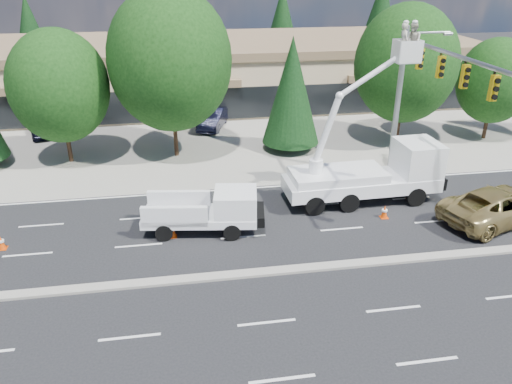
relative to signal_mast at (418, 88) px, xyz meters
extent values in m
plane|color=black|center=(-10.03, -7.04, -6.06)|extent=(140.00, 140.00, 0.00)
cube|color=gray|center=(-10.03, 12.96, -6.05)|extent=(140.00, 22.00, 0.01)
cube|color=gray|center=(-10.03, -7.04, -6.00)|extent=(120.00, 0.55, 0.12)
cube|color=tan|center=(-10.03, 22.96, -3.56)|extent=(50.00, 15.00, 5.00)
cube|color=brown|center=(-10.03, 22.96, -0.91)|extent=(50.40, 15.40, 0.70)
cube|color=black|center=(-10.03, 15.41, -4.56)|extent=(48.00, 0.12, 2.60)
cylinder|color=#332114|center=(-20.03, 7.96, -4.66)|extent=(0.28, 0.28, 2.80)
ellipsoid|color=black|center=(-20.03, 7.96, -1.00)|extent=(6.22, 6.22, 7.16)
cylinder|color=#332114|center=(-13.03, 7.96, -4.27)|extent=(0.28, 0.28, 3.57)
ellipsoid|color=black|center=(-13.03, 7.96, 0.39)|extent=(7.94, 7.94, 9.13)
cylinder|color=#332114|center=(-5.03, 7.96, -5.66)|extent=(0.26, 0.26, 0.80)
cone|color=black|center=(-5.03, 7.96, -1.86)|extent=(3.97, 3.97, 7.25)
cylinder|color=#332114|center=(2.97, 7.96, -4.46)|extent=(0.28, 0.28, 3.18)
ellipsoid|color=black|center=(2.97, 7.96, -0.31)|extent=(7.08, 7.08, 8.14)
cylinder|color=#332114|center=(9.97, 7.96, -4.86)|extent=(0.28, 0.28, 2.40)
ellipsoid|color=black|center=(9.97, 7.96, -1.72)|extent=(5.33, 5.33, 6.13)
cylinder|color=#332114|center=(-28.03, 34.96, -5.66)|extent=(0.26, 0.26, 0.80)
cone|color=black|center=(-28.03, 34.96, -1.20)|extent=(4.59, 4.59, 8.38)
cylinder|color=#332114|center=(-14.03, 34.96, -5.66)|extent=(0.26, 0.26, 0.80)
cone|color=black|center=(-14.03, 34.96, -0.56)|extent=(5.20, 5.20, 9.49)
cylinder|color=#332114|center=(-0.03, 34.96, -5.66)|extent=(0.26, 0.26, 0.80)
cone|color=black|center=(-0.03, 34.96, -0.81)|extent=(4.96, 4.96, 9.06)
cylinder|color=#332114|center=(11.97, 34.96, -5.66)|extent=(0.26, 0.26, 0.80)
cone|color=black|center=(11.97, 34.96, -0.22)|extent=(5.52, 5.52, 10.09)
cylinder|color=gray|center=(-0.03, 2.16, -1.56)|extent=(0.32, 0.32, 9.00)
cylinder|color=gray|center=(-0.03, -2.84, 2.24)|extent=(0.20, 10.00, 0.20)
cylinder|color=gray|center=(1.27, 2.16, 2.54)|extent=(2.60, 0.12, 0.12)
cube|color=gold|center=(-0.03, 0.16, 1.49)|extent=(0.32, 0.22, 1.05)
cube|color=gold|center=(-0.03, -2.04, 1.49)|extent=(0.32, 0.22, 1.05)
cube|color=gold|center=(-0.03, -4.24, 1.49)|extent=(0.32, 0.22, 1.05)
cube|color=gold|center=(-0.03, -6.44, 1.49)|extent=(0.32, 0.22, 1.05)
cube|color=white|center=(-12.03, -2.84, -5.27)|extent=(5.81, 2.83, 0.42)
cube|color=white|center=(-10.28, -3.10, -4.62)|extent=(2.31, 2.27, 1.39)
cube|color=black|center=(-9.69, -3.19, -4.43)|extent=(0.33, 1.76, 0.93)
cube|color=white|center=(-13.00, -1.81, -4.80)|extent=(3.16, 0.73, 1.02)
cube|color=white|center=(-13.26, -3.56, -4.80)|extent=(3.16, 0.73, 1.02)
cube|color=white|center=(-3.03, -0.84, -4.99)|extent=(8.59, 2.81, 0.75)
cube|color=white|center=(0.16, -0.75, -3.87)|extent=(2.20, 2.57, 2.13)
cube|color=black|center=(0.96, -0.72, -3.71)|extent=(0.15, 2.13, 1.28)
cube|color=white|center=(-4.41, -0.89, -4.41)|extent=(5.18, 2.60, 0.53)
cylinder|color=white|center=(-5.69, -0.92, -3.82)|extent=(0.75, 0.75, 0.85)
cube|color=white|center=(-1.26, -0.79, 2.10)|extent=(1.20, 0.99, 1.15)
imported|color=beige|center=(-1.50, -0.80, 2.53)|extent=(0.46, 0.68, 1.84)
imported|color=beige|center=(-1.03, -0.78, 2.53)|extent=(0.72, 0.91, 1.84)
ellipsoid|color=white|center=(-1.50, -0.80, 3.46)|extent=(0.28, 0.28, 0.19)
ellipsoid|color=white|center=(-1.03, -0.78, 3.46)|extent=(0.28, 0.28, 0.19)
cube|color=#DA4006|center=(-21.31, -3.11, -6.04)|extent=(0.40, 0.40, 0.03)
cone|color=#DA4006|center=(-21.31, -3.11, -5.71)|extent=(0.36, 0.36, 0.70)
cylinder|color=white|center=(-21.31, -3.11, -5.64)|extent=(0.29, 0.29, 0.10)
cube|color=#DA4006|center=(-13.42, -3.26, -6.04)|extent=(0.40, 0.40, 0.03)
cone|color=#DA4006|center=(-13.42, -3.26, -5.71)|extent=(0.36, 0.36, 0.70)
cylinder|color=white|center=(-13.42, -3.26, -5.64)|extent=(0.29, 0.29, 0.10)
cube|color=#DA4006|center=(-10.42, -3.45, -6.04)|extent=(0.40, 0.40, 0.03)
cone|color=#DA4006|center=(-10.42, -3.45, -5.71)|extent=(0.36, 0.36, 0.70)
cylinder|color=white|center=(-10.42, -3.45, -5.64)|extent=(0.29, 0.29, 0.10)
cube|color=#DA4006|center=(-2.46, -3.01, -6.04)|extent=(0.40, 0.40, 0.03)
cone|color=#DA4006|center=(-2.46, -3.01, -5.71)|extent=(0.36, 0.36, 0.70)
cylinder|color=white|center=(-2.46, -3.01, -5.64)|extent=(0.29, 0.29, 0.10)
imported|color=#A58D4F|center=(3.06, -4.24, -5.18)|extent=(6.90, 4.70, 1.75)
imported|color=black|center=(-23.17, 13.96, -5.38)|extent=(2.63, 4.23, 1.34)
imported|color=black|center=(-10.03, 13.79, -5.29)|extent=(3.00, 4.91, 1.53)
camera|label=1|loc=(-12.78, -24.76, 6.25)|focal=35.00mm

